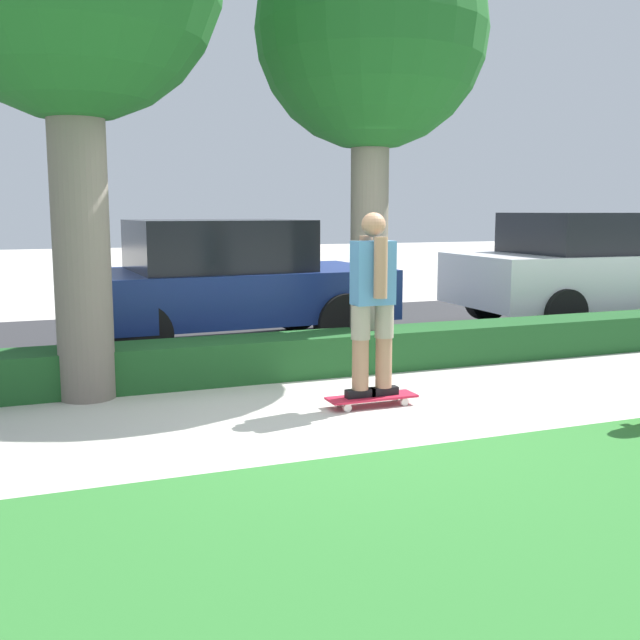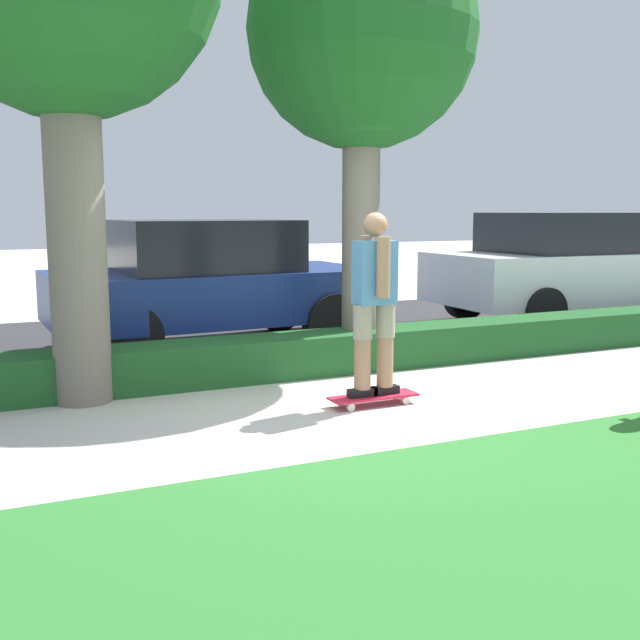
# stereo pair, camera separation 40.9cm
# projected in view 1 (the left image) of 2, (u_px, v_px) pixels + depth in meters

# --- Properties ---
(ground_plane) EXTENTS (60.00, 60.00, 0.00)m
(ground_plane) POSITION_uv_depth(u_px,v_px,m) (323.00, 417.00, 6.17)
(ground_plane) COLOR #BCB7AD
(grass_lawn_strip) EXTENTS (18.60, 4.00, 0.01)m
(grass_lawn_strip) POSITION_uv_depth(u_px,v_px,m) (564.00, 583.00, 3.41)
(grass_lawn_strip) COLOR #2D702D
(grass_lawn_strip) RESTS_ON ground_plane
(street_asphalt) EXTENTS (18.60, 5.00, 0.01)m
(street_asphalt) POSITION_uv_depth(u_px,v_px,m) (208.00, 337.00, 10.04)
(street_asphalt) COLOR #2D2D30
(street_asphalt) RESTS_ON ground_plane
(hedge_row) EXTENTS (18.60, 0.60, 0.42)m
(hedge_row) POSITION_uv_depth(u_px,v_px,m) (265.00, 357.00, 7.62)
(hedge_row) COLOR #1E5123
(hedge_row) RESTS_ON ground_plane
(skateboard) EXTENTS (0.80, 0.24, 0.09)m
(skateboard) POSITION_uv_depth(u_px,v_px,m) (372.00, 398.00, 6.51)
(skateboard) COLOR red
(skateboard) RESTS_ON ground_plane
(skater_person) EXTENTS (0.48, 0.41, 1.58)m
(skater_person) POSITION_uv_depth(u_px,v_px,m) (373.00, 300.00, 6.38)
(skater_person) COLOR black
(skater_person) RESTS_ON skateboard
(tree_mid) EXTENTS (2.42, 2.42, 4.74)m
(tree_mid) POSITION_uv_depth(u_px,v_px,m) (371.00, 38.00, 7.75)
(tree_mid) COLOR #70665B
(tree_mid) RESTS_ON ground_plane
(parked_car_middle) EXTENTS (3.96, 2.11, 1.58)m
(parked_car_middle) POSITION_uv_depth(u_px,v_px,m) (224.00, 281.00, 9.26)
(parked_car_middle) COLOR navy
(parked_car_middle) RESTS_ON ground_plane
(parked_car_rear) EXTENTS (4.40, 2.06, 1.66)m
(parked_car_rear) POSITION_uv_depth(u_px,v_px,m) (596.00, 267.00, 11.17)
(parked_car_rear) COLOR silver
(parked_car_rear) RESTS_ON ground_plane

